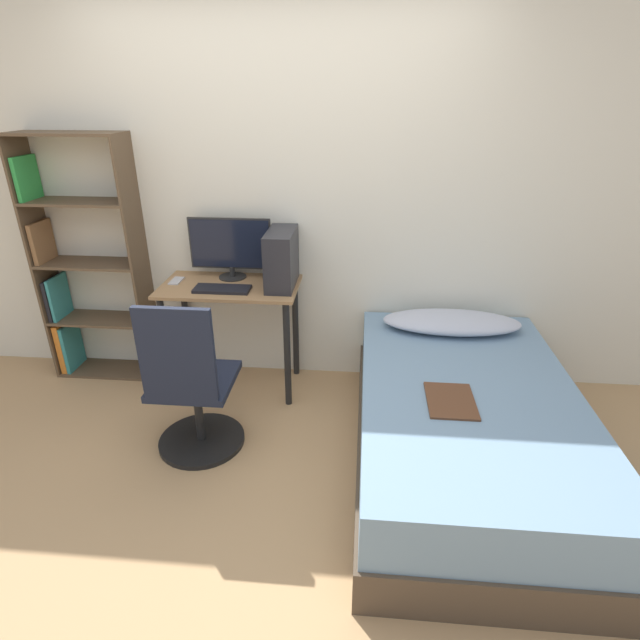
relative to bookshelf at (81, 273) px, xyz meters
name	(u,v)px	position (x,y,z in m)	size (l,w,h in m)	color
ground_plane	(246,510)	(1.41, -1.28, -0.78)	(14.00, 14.00, 0.00)	tan
wall_back	(282,205)	(1.41, 0.16, 0.47)	(8.00, 0.05, 2.50)	silver
desk	(231,306)	(1.09, -0.11, -0.16)	(0.91, 0.50, 0.77)	#997047
bookshelf	(81,273)	(0.00, 0.00, 0.00)	(0.72, 0.27, 1.71)	brown
office_chair	(193,396)	(1.03, -0.84, -0.41)	(0.51, 0.51, 0.98)	black
bed	(464,427)	(2.55, -0.83, -0.53)	(1.17, 1.93, 0.51)	#4C3D2D
pillow	(452,322)	(2.55, -0.12, -0.22)	(0.89, 0.36, 0.11)	#B2B7C6
magazine	(451,401)	(2.43, -0.97, -0.27)	(0.24, 0.32, 0.01)	#56331E
monitor	(230,246)	(1.07, 0.03, 0.21)	(0.56, 0.19, 0.41)	black
keyboard	(222,289)	(1.06, -0.22, 0.00)	(0.36, 0.15, 0.02)	black
pc_tower	(282,259)	(1.44, -0.08, 0.17)	(0.17, 0.40, 0.36)	#232328
phone	(176,281)	(0.71, -0.08, -0.01)	(0.07, 0.14, 0.01)	#B7B7BC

